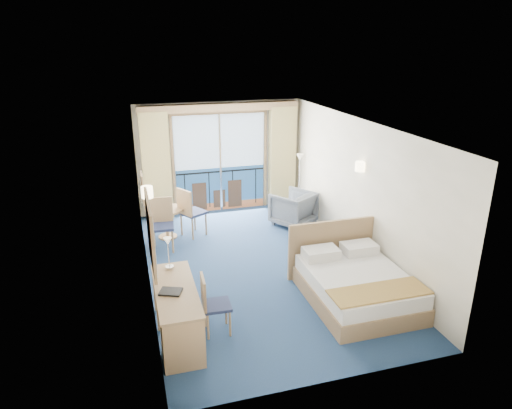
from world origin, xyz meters
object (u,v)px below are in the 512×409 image
at_px(floor_lamp, 300,168).
at_px(desk, 181,328).
at_px(nightstand, 351,250).
at_px(table_chair_a, 190,210).
at_px(bed, 355,284).
at_px(table_chair_b, 162,221).
at_px(armchair, 293,208).
at_px(desk_chair, 211,301).
at_px(round_table, 166,216).

xyz_separation_m(floor_lamp, desk, (-3.59, -4.89, -0.66)).
height_order(nightstand, table_chair_a, table_chair_a).
bearing_deg(bed, desk, -168.03).
height_order(desk, table_chair_b, table_chair_b).
bearing_deg(bed, armchair, 87.05).
distance_m(desk_chair, table_chair_a, 3.59).
bearing_deg(table_chair_a, bed, -177.56).
relative_size(floor_lamp, desk_chair, 1.57).
distance_m(nightstand, floor_lamp, 3.15).
bearing_deg(floor_lamp, nightstand, -91.93).
bearing_deg(floor_lamp, table_chair_a, -162.23).
distance_m(desk_chair, round_table, 3.67).
height_order(desk_chair, round_table, desk_chair).
distance_m(armchair, round_table, 2.88).
relative_size(desk_chair, round_table, 1.25).
distance_m(floor_lamp, desk_chair, 5.50).
xyz_separation_m(bed, floor_lamp, (0.66, 4.28, 0.79)).
relative_size(armchair, round_table, 1.18).
xyz_separation_m(armchair, floor_lamp, (0.49, 0.90, 0.69)).
xyz_separation_m(nightstand, table_chair_a, (-2.78, 2.11, 0.35)).
height_order(desk, table_chair_a, table_chair_a).
height_order(floor_lamp, table_chair_b, floor_lamp).
bearing_deg(bed, table_chair_b, 134.37).
height_order(bed, round_table, bed).
distance_m(table_chair_a, table_chair_b, 0.77).
relative_size(armchair, desk_chair, 0.94).
xyz_separation_m(bed, armchair, (0.17, 3.38, 0.10)).
bearing_deg(nightstand, desk, -151.93).
bearing_deg(floor_lamp, desk, -126.23).
distance_m(armchair, table_chair_a, 2.40).
bearing_deg(armchair, desk_chair, 21.62).
height_order(desk_chair, table_chair_a, table_chair_a).
bearing_deg(table_chair_a, table_chair_b, 94.62).
bearing_deg(armchair, round_table, -33.66).
bearing_deg(nightstand, bed, -114.41).
xyz_separation_m(nightstand, armchair, (-0.39, 2.14, 0.13)).
relative_size(armchair, table_chair_b, 0.81).
distance_m(desk, table_chair_b, 3.53).
distance_m(round_table, table_chair_b, 0.56).
xyz_separation_m(armchair, desk, (-3.10, -3.99, 0.03)).
xyz_separation_m(round_table, table_chair_b, (-0.13, -0.53, 0.10)).
bearing_deg(floor_lamp, table_chair_b, -158.63).
height_order(bed, armchair, bed).
bearing_deg(floor_lamp, bed, -98.84).
xyz_separation_m(desk_chair, round_table, (-0.27, 3.66, -0.02)).
relative_size(nightstand, armchair, 0.61).
xyz_separation_m(bed, nightstand, (0.56, 1.24, -0.03)).
relative_size(nightstand, table_chair_b, 0.50).
bearing_deg(table_chair_a, desk_chair, 145.50).
xyz_separation_m(round_table, table_chair_a, (0.49, -0.08, 0.12)).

